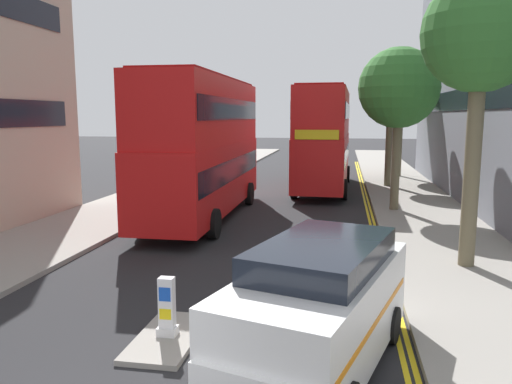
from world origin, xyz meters
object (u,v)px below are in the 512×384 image
object	(u,v)px
double_decker_bus_away	(204,144)
keep_left_bollard	(167,309)
double_decker_bus_oncoming	(324,136)
taxi_minivan	(317,308)

from	to	relation	value
double_decker_bus_away	keep_left_bollard	bearing A→B (deg)	-77.72
double_decker_bus_away	double_decker_bus_oncoming	distance (m)	9.91
keep_left_bollard	taxi_minivan	world-z (taller)	taxi_minivan
keep_left_bollard	taxi_minivan	xyz separation A→B (m)	(2.79, -0.62, 0.46)
keep_left_bollard	double_decker_bus_oncoming	size ratio (longest dim) A/B	0.10
double_decker_bus_away	taxi_minivan	bearing A→B (deg)	-65.97
double_decker_bus_oncoming	taxi_minivan	world-z (taller)	double_decker_bus_oncoming
keep_left_bollard	double_decker_bus_away	size ratio (longest dim) A/B	0.10
keep_left_bollard	taxi_minivan	bearing A→B (deg)	-12.48
taxi_minivan	double_decker_bus_oncoming	bearing A→B (deg)	91.98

